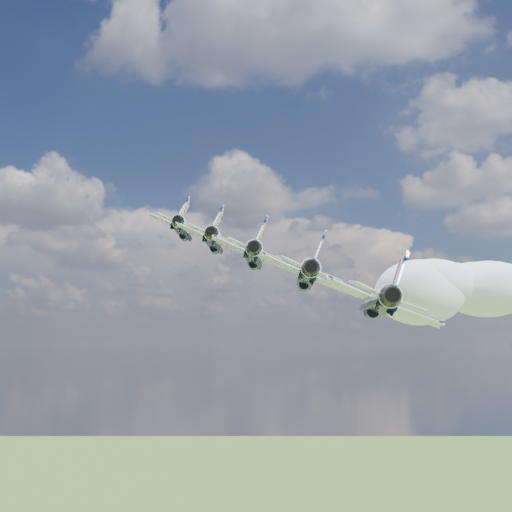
% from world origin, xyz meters
% --- Properties ---
extents(cloud_far, '(62.02, 48.73, 24.36)m').
position_xyz_m(cloud_far, '(44.76, 238.34, 166.98)').
color(cloud_far, white).
extents(jet_0, '(14.21, 17.63, 8.52)m').
position_xyz_m(jet_0, '(-19.57, 27.45, 157.64)').
color(jet_0, white).
extents(jet_1, '(14.21, 17.63, 8.52)m').
position_xyz_m(jet_1, '(-12.10, 18.72, 154.11)').
color(jet_1, white).
extents(jet_2, '(14.21, 17.63, 8.52)m').
position_xyz_m(jet_2, '(-4.64, 9.99, 150.59)').
color(jet_2, white).
extents(jet_3, '(14.21, 17.63, 8.52)m').
position_xyz_m(jet_3, '(2.83, 1.26, 147.07)').
color(jet_3, white).
extents(jet_4, '(14.21, 17.63, 8.52)m').
position_xyz_m(jet_4, '(10.29, -7.47, 143.55)').
color(jet_4, white).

